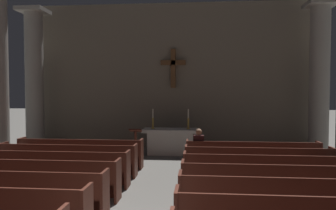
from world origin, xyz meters
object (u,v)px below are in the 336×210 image
Objects in this scene: pew_left_row_4 at (33,178)px; column_right_fourth at (319,81)px; pew_left_row_5 at (52,168)px; pew_right_row_5 at (265,172)px; pew_right_row_7 at (252,156)px; lone_worshipper at (199,148)px; altar at (171,141)px; lectern at (136,145)px; pew_left_row_7 at (80,153)px; pew_left_row_6 at (68,160)px; pew_left_row_3 at (7,192)px; pew_right_row_3 at (288,200)px; candlestick_left at (153,122)px; pew_right_row_6 at (258,163)px; candlestick_right at (188,123)px; column_left_fourth at (34,82)px; pew_right_row_4 at (275,184)px.

column_right_fourth is at bearing 34.92° from pew_left_row_4.
pew_left_row_5 is 0.69× the size of column_right_fourth.
pew_right_row_5 is at bearing -121.35° from column_right_fourth.
pew_right_row_7 is 1.67m from lone_worshipper.
altar is 2.68m from lone_worshipper.
pew_left_row_5 is 3.55× the size of lectern.
lone_worshipper is at bearing 39.34° from pew_left_row_4.
pew_left_row_7 is at bearing 180.00° from pew_right_row_7.
pew_left_row_5 and pew_left_row_6 have the same top height.
pew_left_row_3 is 1.00× the size of pew_right_row_5.
pew_left_row_7 is 3.55× the size of lectern.
pew_right_row_3 is (5.51, -2.08, 0.00)m from pew_left_row_5.
pew_left_row_6 is 4.15m from candlestick_left.
pew_right_row_6 is 5.24× the size of candlestick_left.
column_right_fourth is at bearing 52.25° from pew_right_row_6.
pew_right_row_7 is 3.31m from candlestick_right.
candlestick_left is at bearing 117.49° from pew_right_row_3.
pew_left_row_7 is at bearing -138.04° from altar.
pew_left_row_6 is 5.51m from pew_right_row_6.
pew_left_row_6 is 1.00× the size of pew_left_row_7.
lone_worshipper is at bearing 15.64° from pew_left_row_6.
pew_right_row_7 is 5.24× the size of candlestick_left.
column_left_fourth reaches higher than pew_right_row_7.
pew_right_row_6 is 1.86× the size of altar.
pew_right_row_6 is at bearing 29.53° from pew_left_row_3.
pew_right_row_6 and pew_right_row_7 have the same top height.
candlestick_left is (-3.45, 5.60, 0.79)m from pew_right_row_4.
candlestick_left reaches higher than altar.
pew_left_row_7 is 3.31m from candlestick_left.
pew_right_row_7 is (0.00, 4.16, 0.00)m from pew_right_row_3.
pew_left_row_5 is 3.71m from lectern.
lectern is 2.59m from lone_worshipper.
candlestick_right is 2.54m from lone_worshipper.
pew_left_row_5 is (0.00, 1.04, 0.00)m from pew_left_row_4.
candlestick_left is (5.03, -0.33, -1.60)m from column_left_fourth.
lone_worshipper is (1.80, -2.44, -0.57)m from candlestick_left.
pew_right_row_3 is at bearing -39.38° from column_left_fourth.
pew_left_row_6 is at bearing 180.00° from pew_right_row_6.
altar is (2.75, 5.60, 0.06)m from pew_left_row_4.
pew_right_row_7 is 4.13m from lectern.
pew_right_row_5 is 1.00× the size of pew_right_row_7.
column_left_fourth is (-2.98, 2.80, 2.39)m from pew_left_row_7.
column_left_fourth is 2.68× the size of altar.
pew_left_row_4 is 6.33m from pew_right_row_7.
pew_right_row_4 is 3.57m from lone_worshipper.
pew_left_row_3 is at bearing -142.94° from pew_right_row_7.
pew_left_row_7 is 5.89m from pew_right_row_5.
pew_left_row_5 is 1.04m from pew_left_row_6.
pew_right_row_3 and pew_right_row_7 have the same top height.
pew_right_row_3 is 1.04m from pew_right_row_4.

